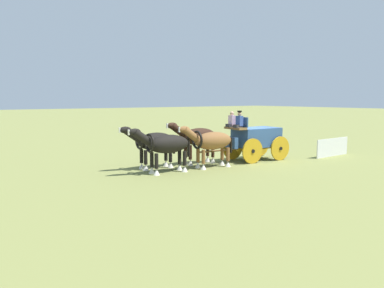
{
  "coord_description": "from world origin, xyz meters",
  "views": [
    {
      "loc": [
        15.59,
        15.55,
        3.55
      ],
      "look_at": [
        4.36,
        -0.23,
        1.2
      ],
      "focal_mm": 35.73,
      "sensor_mm": 36.0,
      "label": 1
    }
  ],
  "objects_px": {
    "draft_horse_lead_off": "(153,143)",
    "draft_horse_rear_near": "(211,142)",
    "draft_horse_rear_off": "(197,138)",
    "draft_horse_lead_near": "(165,145)",
    "show_wagon": "(254,138)"
  },
  "relations": [
    {
      "from": "draft_horse_lead_near",
      "to": "draft_horse_rear_off",
      "type": "bearing_deg",
      "value": -156.91
    },
    {
      "from": "show_wagon",
      "to": "draft_horse_lead_near",
      "type": "relative_size",
      "value": 1.76
    },
    {
      "from": "draft_horse_lead_off",
      "to": "draft_horse_lead_near",
      "type": "bearing_deg",
      "value": 86.53
    },
    {
      "from": "draft_horse_rear_off",
      "to": "draft_horse_lead_near",
      "type": "xyz_separation_m",
      "value": [
        2.68,
        1.14,
        -0.09
      ]
    },
    {
      "from": "draft_horse_lead_off",
      "to": "draft_horse_rear_near",
      "type": "bearing_deg",
      "value": 150.06
    },
    {
      "from": "show_wagon",
      "to": "draft_horse_rear_off",
      "type": "distance_m",
      "value": 3.53
    },
    {
      "from": "draft_horse_rear_off",
      "to": "draft_horse_lead_off",
      "type": "bearing_deg",
      "value": -3.4
    },
    {
      "from": "draft_horse_rear_near",
      "to": "draft_horse_rear_off",
      "type": "xyz_separation_m",
      "value": [
        -0.08,
        -1.3,
        0.09
      ]
    },
    {
      "from": "draft_horse_rear_near",
      "to": "draft_horse_rear_off",
      "type": "bearing_deg",
      "value": -93.58
    },
    {
      "from": "show_wagon",
      "to": "draft_horse_rear_near",
      "type": "bearing_deg",
      "value": 7.19
    },
    {
      "from": "show_wagon",
      "to": "draft_horse_lead_near",
      "type": "distance_m",
      "value": 6.11
    },
    {
      "from": "show_wagon",
      "to": "draft_horse_lead_near",
      "type": "xyz_separation_m",
      "value": [
        6.11,
        0.29,
        0.05
      ]
    },
    {
      "from": "show_wagon",
      "to": "draft_horse_rear_near",
      "type": "distance_m",
      "value": 3.53
    },
    {
      "from": "draft_horse_rear_near",
      "to": "draft_horse_lead_near",
      "type": "xyz_separation_m",
      "value": [
        2.6,
        -0.15,
        -0.0
      ]
    },
    {
      "from": "show_wagon",
      "to": "draft_horse_rear_off",
      "type": "xyz_separation_m",
      "value": [
        3.42,
        -0.86,
        0.14
      ]
    }
  ]
}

